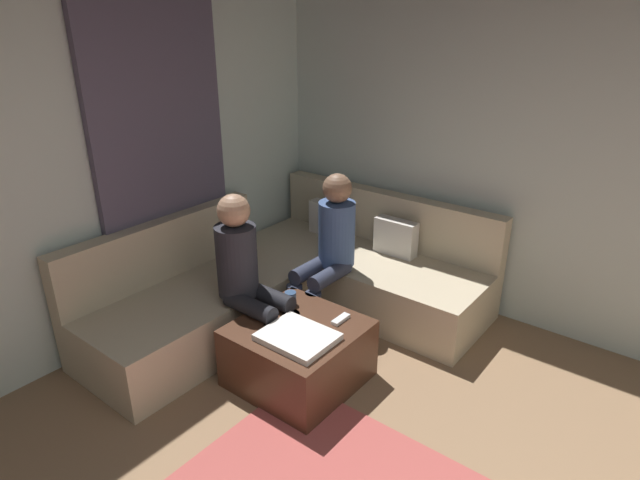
{
  "coord_description": "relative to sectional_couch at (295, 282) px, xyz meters",
  "views": [
    {
      "loc": [
        0.43,
        -0.99,
        2.27
      ],
      "look_at": [
        -1.63,
        1.63,
        0.85
      ],
      "focal_mm": 29.75,
      "sensor_mm": 36.0,
      "label": 1
    }
  ],
  "objects": [
    {
      "name": "curtain_panel",
      "position": [
        -0.76,
        -0.58,
        0.97
      ],
      "size": [
        0.06,
        1.1,
        2.5
      ],
      "primitive_type": "cube",
      "color": "#595166",
      "rests_on": "ground_plane"
    },
    {
      "name": "person_on_couch_back",
      "position": [
        0.3,
        0.06,
        0.38
      ],
      "size": [
        0.3,
        0.6,
        1.2
      ],
      "rotation": [
        0.0,
        0.0,
        3.14
      ],
      "color": "#2D3347",
      "rests_on": "ground_plane"
    },
    {
      "name": "sectional_couch",
      "position": [
        0.0,
        0.0,
        0.0
      ],
      "size": [
        2.1,
        2.55,
        0.87
      ],
      "color": "#C6B593",
      "rests_on": "ground_plane"
    },
    {
      "name": "ottoman",
      "position": [
        0.59,
        -0.65,
        -0.07
      ],
      "size": [
        0.76,
        0.76,
        0.42
      ],
      "primitive_type": "cube",
      "color": "#4C2D1E",
      "rests_on": "ground_plane"
    },
    {
      "name": "folded_blanket",
      "position": [
        0.69,
        -0.77,
        0.16
      ],
      "size": [
        0.44,
        0.36,
        0.04
      ],
      "primitive_type": "cube",
      "color": "white",
      "rests_on": "ottoman"
    },
    {
      "name": "coffee_mug",
      "position": [
        0.37,
        -0.47,
        0.19
      ],
      "size": [
        0.08,
        0.08,
        0.1
      ],
      "primitive_type": "cylinder",
      "color": "#334C72",
      "rests_on": "ottoman"
    },
    {
      "name": "game_remote",
      "position": [
        0.77,
        -0.43,
        0.15
      ],
      "size": [
        0.05,
        0.15,
        0.02
      ],
      "primitive_type": "cube",
      "color": "white",
      "rests_on": "ottoman"
    },
    {
      "name": "person_on_couch_side",
      "position": [
        0.15,
        -0.65,
        0.38
      ],
      "size": [
        0.6,
        0.3,
        1.2
      ],
      "rotation": [
        0.0,
        0.0,
        -1.57
      ],
      "color": "black",
      "rests_on": "ground_plane"
    }
  ]
}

